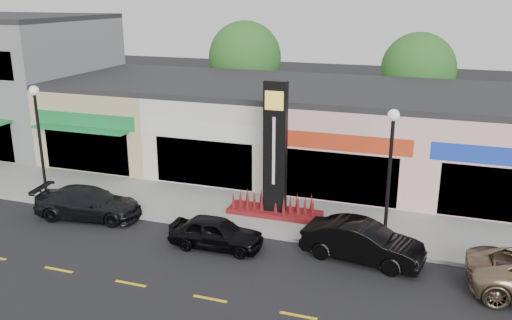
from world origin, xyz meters
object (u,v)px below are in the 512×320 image
(pylon_sign, at_px, (275,169))
(car_dark_sedan, at_px, (88,203))
(lamp_west_near, at_px, (39,131))
(car_black_sedan, at_px, (216,233))
(car_black_conv, at_px, (362,242))
(lamp_east_near, at_px, (390,165))

(pylon_sign, bearing_deg, car_dark_sedan, -160.86)
(lamp_west_near, xyz_separation_m, car_dark_sedan, (3.15, -1.03, -2.79))
(car_dark_sedan, height_order, car_black_sedan, car_dark_sedan)
(lamp_west_near, relative_size, car_black_sedan, 1.47)
(car_black_conv, bearing_deg, pylon_sign, 65.69)
(car_dark_sedan, bearing_deg, pylon_sign, -79.07)
(pylon_sign, relative_size, car_black_sedan, 1.61)
(lamp_east_near, relative_size, car_dark_sedan, 1.15)
(lamp_west_near, bearing_deg, car_black_sedan, -11.26)
(pylon_sign, height_order, car_black_sedan, pylon_sign)
(pylon_sign, bearing_deg, car_black_sedan, -109.45)
(car_black_sedan, relative_size, car_black_conv, 0.83)
(lamp_west_near, height_order, pylon_sign, pylon_sign)
(lamp_west_near, height_order, car_dark_sedan, lamp_west_near)
(car_dark_sedan, xyz_separation_m, car_black_sedan, (6.57, -0.91, -0.05))
(pylon_sign, bearing_deg, lamp_east_near, -18.75)
(lamp_west_near, distance_m, car_dark_sedan, 4.33)
(lamp_east_near, distance_m, pylon_sign, 5.42)
(pylon_sign, distance_m, car_black_conv, 5.37)
(pylon_sign, height_order, car_black_conv, pylon_sign)
(lamp_west_near, bearing_deg, lamp_east_near, 0.00)
(lamp_west_near, bearing_deg, car_dark_sedan, -18.05)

